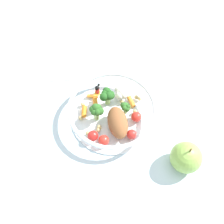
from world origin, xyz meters
name	(u,v)px	position (x,y,z in m)	size (l,w,h in m)	color
ground_plane	(107,114)	(0.00, 0.00, 0.00)	(2.40, 2.40, 0.00)	silver
food_container	(113,112)	(0.02, 0.01, 0.03)	(0.22, 0.22, 0.06)	white
loose_apple	(186,157)	(0.20, 0.11, 0.04)	(0.07, 0.07, 0.09)	#8CB74C
folded_napkin	(72,62)	(-0.20, -0.03, 0.00)	(0.13, 0.13, 0.01)	silver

